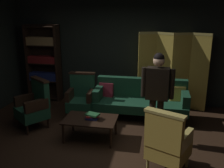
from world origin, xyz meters
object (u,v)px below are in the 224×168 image
(folding_screen, at_px, (172,70))
(velvet_couch, at_px, (141,98))
(book_green_cloth, at_px, (92,114))
(book_navy_cloth, at_px, (92,118))
(standing_figure, at_px, (157,90))
(bookshelf, at_px, (44,61))
(book_red_leather, at_px, (92,116))
(armchair_wing_left, at_px, (34,105))
(armchair_wing_right, at_px, (81,97))
(coffee_table, at_px, (90,121))
(armchair_gilt_accent, at_px, (167,143))

(folding_screen, bearing_deg, velvet_couch, -134.45)
(book_green_cloth, bearing_deg, folding_screen, 52.48)
(velvet_couch, xyz_separation_m, book_navy_cloth, (-0.81, -1.26, -0.01))
(folding_screen, xyz_separation_m, standing_figure, (-0.33, -1.86, 0.04))
(bookshelf, bearing_deg, folding_screen, -0.40)
(standing_figure, xyz_separation_m, book_red_leather, (-1.18, -0.12, -0.55))
(book_navy_cloth, distance_m, book_green_cloth, 0.07)
(armchair_wing_left, distance_m, armchair_wing_right, 1.05)
(velvet_couch, distance_m, book_red_leather, 1.50)
(coffee_table, xyz_separation_m, book_navy_cloth, (0.04, 0.01, 0.07))
(folding_screen, xyz_separation_m, coffee_table, (-1.56, -1.98, -0.61))
(coffee_table, distance_m, standing_figure, 1.39)
(velvet_couch, bearing_deg, book_green_cloth, -122.87)
(standing_figure, bearing_deg, folding_screen, 79.86)
(armchair_gilt_accent, bearing_deg, book_red_leather, 150.45)
(folding_screen, relative_size, book_green_cloth, 7.71)
(velvet_couch, height_order, coffee_table, velvet_couch)
(armchair_wing_right, distance_m, book_green_cloth, 1.09)
(velvet_couch, relative_size, armchair_wing_right, 2.04)
(coffee_table, relative_size, armchair_gilt_accent, 0.96)
(bookshelf, xyz_separation_m, book_green_cloth, (1.89, -2.00, -0.56))
(book_green_cloth, bearing_deg, armchair_wing_right, 118.62)
(coffee_table, xyz_separation_m, standing_figure, (1.23, 0.12, 0.65))
(folding_screen, bearing_deg, book_red_leather, -127.52)
(standing_figure, bearing_deg, coffee_table, -174.29)
(armchair_wing_left, distance_m, book_red_leather, 1.37)
(coffee_table, distance_m, armchair_wing_left, 1.33)
(folding_screen, relative_size, armchair_wing_left, 1.83)
(armchair_wing_left, bearing_deg, book_green_cloth, -12.14)
(armchair_gilt_accent, xyz_separation_m, standing_figure, (-0.19, 0.90, 0.54))
(coffee_table, height_order, armchair_wing_right, armchair_wing_right)
(armchair_wing_left, relative_size, book_navy_cloth, 4.76)
(armchair_gilt_accent, height_order, armchair_wing_left, same)
(standing_figure, bearing_deg, armchair_wing_left, 176.10)
(folding_screen, bearing_deg, armchair_wing_left, -149.37)
(book_navy_cloth, distance_m, book_red_leather, 0.04)
(velvet_couch, xyz_separation_m, armchair_wing_right, (-1.33, -0.30, 0.04))
(coffee_table, xyz_separation_m, book_red_leather, (0.04, 0.01, 0.10))
(velvet_couch, xyz_separation_m, armchair_wing_left, (-2.15, -0.97, 0.04))
(armchair_gilt_accent, bearing_deg, armchair_wing_right, 137.55)
(bookshelf, xyz_separation_m, coffee_table, (1.84, -2.01, -0.70))
(armchair_gilt_accent, bearing_deg, book_navy_cloth, 150.45)
(velvet_couch, bearing_deg, armchair_wing_right, -167.20)
(velvet_couch, xyz_separation_m, coffee_table, (-0.86, -1.27, -0.08))
(armchair_wing_left, distance_m, book_green_cloth, 1.37)
(folding_screen, xyz_separation_m, bookshelf, (-3.40, 0.02, 0.09))
(folding_screen, distance_m, coffee_table, 2.60)
(armchair_wing_left, height_order, book_green_cloth, armchair_wing_left)
(armchair_gilt_accent, xyz_separation_m, book_navy_cloth, (-1.38, 0.78, -0.05))
(velvet_couch, bearing_deg, book_navy_cloth, -122.87)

